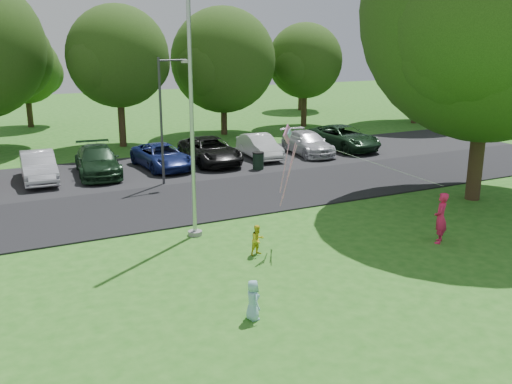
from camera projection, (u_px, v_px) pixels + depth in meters
name	position (u px, v px, depth m)	size (l,w,h in m)	color
ground	(361.00, 267.00, 17.47)	(120.00, 120.00, 0.00)	#296A1C
park_road	(237.00, 195.00, 25.21)	(60.00, 6.00, 0.06)	black
parking_strip	(186.00, 166.00, 30.80)	(42.00, 7.00, 0.06)	black
flagpole	(192.00, 118.00, 19.15)	(0.50, 0.50, 10.00)	#B7BABF
street_lamp	(165.00, 110.00, 26.23)	(1.66, 0.34, 5.91)	#3F3F44
trash_can	(258.00, 161.00, 29.87)	(0.61, 0.61, 0.97)	black
big_tree	(491.00, 18.00, 22.63)	(11.01, 10.49, 13.05)	#332316
tree_row	(161.00, 53.00, 37.50)	(64.35, 11.94, 10.88)	#332316
horizon_trees	(155.00, 67.00, 47.26)	(77.46, 7.20, 7.02)	#332316
parked_cars	(199.00, 152.00, 30.92)	(23.33, 5.43, 1.45)	maroon
woman	(441.00, 218.00, 19.31)	(0.64, 0.42, 1.76)	#E61E54
child_yellow	(258.00, 240.00, 18.33)	(0.49, 0.38, 1.00)	yellow
child_blue	(253.00, 300.00, 14.12)	(0.51, 0.33, 1.05)	#8AC2D4
kite	(290.00, 148.00, 18.43)	(5.06, 2.43, 2.79)	pink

